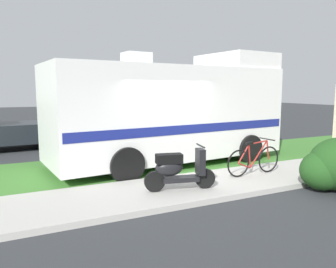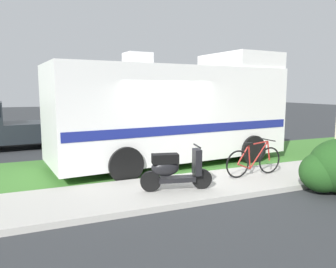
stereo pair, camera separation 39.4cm
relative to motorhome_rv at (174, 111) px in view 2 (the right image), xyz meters
name	(u,v)px [view 2 (the right image)]	position (x,y,z in m)	size (l,w,h in m)	color
ground_plane	(170,177)	(-0.71, -1.36, -1.63)	(80.00, 80.00, 0.00)	#2D3033
sidewalk	(192,187)	(-0.71, -2.56, -1.57)	(24.00, 2.00, 0.12)	#ADAAA3
grass_strip	(150,164)	(-0.71, 0.14, -1.59)	(24.00, 3.40, 0.08)	#3D752D
motorhome_rv	(174,111)	(0.00, 0.00, 0.00)	(7.23, 3.09, 3.43)	silver
scooter	(174,169)	(-1.25, -2.75, -1.05)	(1.55, 0.61, 0.97)	black
bicycle	(254,161)	(1.10, -2.44, -1.13)	(1.70, 0.52, 0.90)	black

